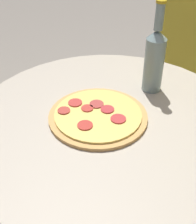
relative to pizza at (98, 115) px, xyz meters
name	(u,v)px	position (x,y,z in m)	size (l,w,h in m)	color
table	(108,168)	(0.02, 0.03, -0.21)	(0.81, 0.81, 0.77)	#B2A893
pizza	(98,115)	(0.00, 0.00, 0.00)	(0.28, 0.28, 0.02)	tan
beer_bottle	(155,58)	(-0.06, 0.22, 0.10)	(0.06, 0.06, 0.29)	gray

